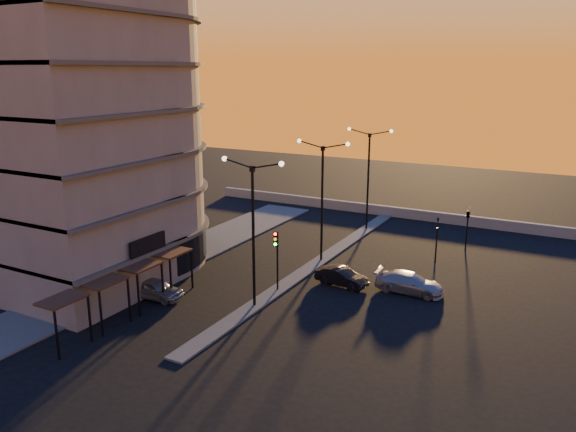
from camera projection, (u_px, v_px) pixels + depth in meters
The scene contains 14 objects.
ground at pixel (254, 306), 35.79m from camera, with size 120.00×120.00×0.00m, color black.
sidewalk_west at pixel (167, 261), 44.01m from camera, with size 5.00×40.00×0.12m, color #4B4B48.
median at pixel (321, 260), 44.28m from camera, with size 1.20×36.00×0.12m, color #4B4B48.
parapet at pixel (406, 213), 56.86m from camera, with size 44.00×0.50×1.00m, color gray.
building at pixel (82, 110), 39.23m from camera, with size 14.35×17.08×25.00m.
streetlamp_near at pixel (253, 222), 34.37m from camera, with size 4.32×0.32×9.51m.
streetlamp_mid at pixel (322, 192), 42.87m from camera, with size 4.32×0.32×9.51m.
streetlamp_far at pixel (368, 171), 51.38m from camera, with size 4.32×0.32×9.51m.
traffic_light_main at pixel (276, 251), 37.50m from camera, with size 0.28×0.44×4.25m.
signal_east_a at pixel (437, 238), 43.52m from camera, with size 0.13×0.16×3.60m.
signal_east_b at pixel (468, 215), 45.94m from camera, with size 0.42×1.99×3.60m.
car_hatchback at pixel (154, 289), 36.90m from camera, with size 1.60×3.97×1.35m, color #95999C.
car_sedan at pixel (341, 277), 39.17m from camera, with size 1.31×3.77×1.24m, color black.
car_wagon at pixel (409, 283), 37.87m from camera, with size 1.90×4.68×1.36m, color #9A9CA1.
Camera 1 is at (17.66, -28.13, 14.68)m, focal length 35.00 mm.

